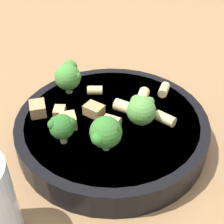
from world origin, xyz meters
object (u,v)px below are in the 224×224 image
pasta_bowl (112,127)px  rigatoni_5 (95,90)px  chicken_chunk_1 (59,112)px  chicken_chunk_3 (38,109)px  broccoli_floret_1 (105,133)px  rigatoni_3 (123,106)px  broccoli_floret_3 (141,110)px  rigatoni_4 (143,96)px  rigatoni_1 (113,121)px  chicken_chunk_0 (94,110)px  broccoli_floret_0 (62,126)px  rigatoni_2 (164,90)px  rigatoni_0 (165,119)px  broccoli_floret_2 (68,76)px  chicken_chunk_2 (68,121)px

pasta_bowl → rigatoni_5: bearing=23.2°
chicken_chunk_1 → chicken_chunk_3: 0.03m
broccoli_floret_1 → rigatoni_3: 0.08m
broccoli_floret_1 → chicken_chunk_1: size_ratio=2.44×
broccoli_floret_3 → rigatoni_4: size_ratio=1.64×
rigatoni_1 → chicken_chunk_0: rigatoni_1 is taller
chicken_chunk_0 → chicken_chunk_1: bearing=91.1°
rigatoni_1 → rigatoni_3: size_ratio=0.93×
broccoli_floret_0 → chicken_chunk_3: size_ratio=1.52×
rigatoni_3 → broccoli_floret_0: bearing=128.2°
rigatoni_1 → rigatoni_2: rigatoni_1 is taller
pasta_bowl → rigatoni_5: size_ratio=11.82×
rigatoni_0 → rigatoni_3: bearing=64.6°
rigatoni_2 → chicken_chunk_3: chicken_chunk_3 is taller
rigatoni_5 → pasta_bowl: bearing=-156.8°
pasta_bowl → broccoli_floret_0: (-0.05, 0.06, 0.04)m
rigatoni_0 → rigatoni_2: 0.07m
rigatoni_5 → chicken_chunk_3: (-0.05, 0.08, 0.00)m
broccoli_floret_1 → rigatoni_1: 0.05m
chicken_chunk_3 → broccoli_floret_3: bearing=-99.4°
broccoli_floret_1 → rigatoni_2: broccoli_floret_1 is taller
broccoli_floret_0 → chicken_chunk_1: size_ratio=2.14×
rigatoni_0 → chicken_chunk_1: 0.14m
rigatoni_2 → chicken_chunk_1: 0.16m
pasta_bowl → broccoli_floret_3: size_ratio=6.57×
broccoli_floret_2 → rigatoni_0: size_ratio=1.65×
rigatoni_5 → rigatoni_2: bearing=-90.5°
broccoli_floret_3 → chicken_chunk_2: bearing=93.5°
broccoli_floret_0 → chicken_chunk_2: (0.03, -0.00, -0.02)m
pasta_bowl → broccoli_floret_3: 0.05m
rigatoni_1 → rigatoni_4: size_ratio=0.87×
chicken_chunk_1 → chicken_chunk_2: bearing=-149.7°
rigatoni_2 → chicken_chunk_0: chicken_chunk_0 is taller
rigatoni_4 → chicken_chunk_3: 0.15m
pasta_bowl → broccoli_floret_3: (-0.01, -0.04, 0.04)m
pasta_bowl → chicken_chunk_0: size_ratio=10.48×
broccoli_floret_1 → chicken_chunk_1: (0.07, 0.06, -0.02)m
rigatoni_1 → rigatoni_2: 0.11m
broccoli_floret_3 → broccoli_floret_2: bearing=52.9°
broccoli_floret_2 → broccoli_floret_3: (-0.08, -0.10, -0.01)m
broccoli_floret_0 → chicken_chunk_1: broccoli_floret_0 is taller
pasta_bowl → broccoli_floret_1: 0.07m
broccoli_floret_1 → rigatoni_0: (0.05, -0.08, -0.02)m
rigatoni_2 → rigatoni_4: size_ratio=1.01×
pasta_bowl → broccoli_floret_0: broccoli_floret_0 is taller
broccoli_floret_0 → rigatoni_5: bearing=-19.7°
broccoli_floret_2 → rigatoni_5: broccoli_floret_2 is taller
chicken_chunk_0 → chicken_chunk_3: 0.08m
rigatoni_1 → chicken_chunk_3: size_ratio=0.80×
rigatoni_5 → chicken_chunk_0: 0.05m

